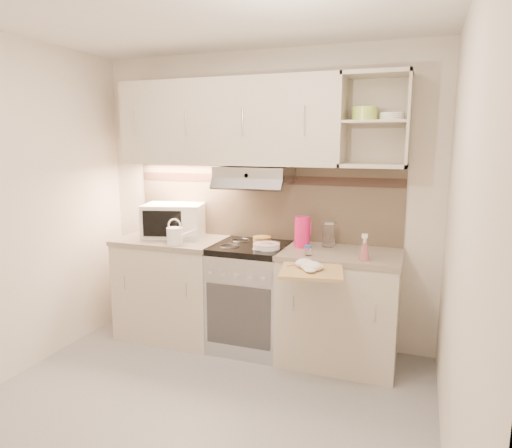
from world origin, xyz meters
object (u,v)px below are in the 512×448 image
Objects in this scene: glass_jar at (328,234)px; microwave at (174,220)px; spray_bottle at (365,249)px; pink_pitcher at (302,232)px; electric_range at (251,296)px; watering_can at (176,235)px; plate_stack at (266,246)px; cutting_board at (312,272)px.

microwave is at bearing -178.11° from glass_jar.
pink_pitcher is at bearing 150.09° from spray_bottle.
electric_range is 3.60× the size of pink_pitcher.
pink_pitcher is 1.21× the size of spray_bottle.
watering_can is at bearing -164.39° from glass_jar.
plate_stack reaches higher than cutting_board.
spray_bottle reaches higher than electric_range.
cutting_board is (1.41, -0.61, -0.18)m from microwave.
glass_jar reaches higher than plate_stack.
pink_pitcher is at bearing -158.68° from glass_jar.
cutting_board is at bearing -88.70° from glass_jar.
pink_pitcher is at bearing 4.81° from watering_can.
plate_stack is (0.17, -0.09, 0.47)m from electric_range.
microwave is at bearing 154.75° from pink_pitcher.
watering_can reaches higher than cutting_board.
microwave is 0.35m from watering_can.
microwave is at bearing 166.37° from spray_bottle.
watering_can is at bearing 176.08° from spray_bottle.
pink_pitcher reaches higher than cutting_board.
microwave is at bearing 111.98° from watering_can.
electric_range is 1.50× the size of microwave.
watering_can is 1.19× the size of plate_stack.
pink_pitcher reaches higher than glass_jar.
cutting_board is (1.23, -0.32, -0.11)m from watering_can.
cutting_board is (0.21, -0.58, -0.15)m from pink_pitcher.
plate_stack is 0.79m from spray_bottle.
plate_stack is 0.86× the size of pink_pitcher.
pink_pitcher is (1.01, 0.26, 0.05)m from watering_can.
electric_range is at bearing -167.34° from glass_jar.
spray_bottle is at bearing -11.41° from electric_range.
pink_pitcher reaches higher than watering_can.
pink_pitcher is 0.60× the size of cutting_board.
microwave is 2.40× the size of pink_pitcher.
cutting_board is (0.01, -0.65, -0.13)m from glass_jar.
microwave reaches higher than pink_pitcher.
glass_jar is at bearing 5.98° from watering_can.
spray_bottle is (0.53, -0.25, -0.04)m from pink_pitcher.
microwave is 1.19m from pink_pitcher.
microwave is at bearing 169.01° from plate_stack.
watering_can is at bearing -161.38° from electric_range.
electric_range is 0.84m from glass_jar.
pink_pitcher is at bearing 8.32° from electric_range.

